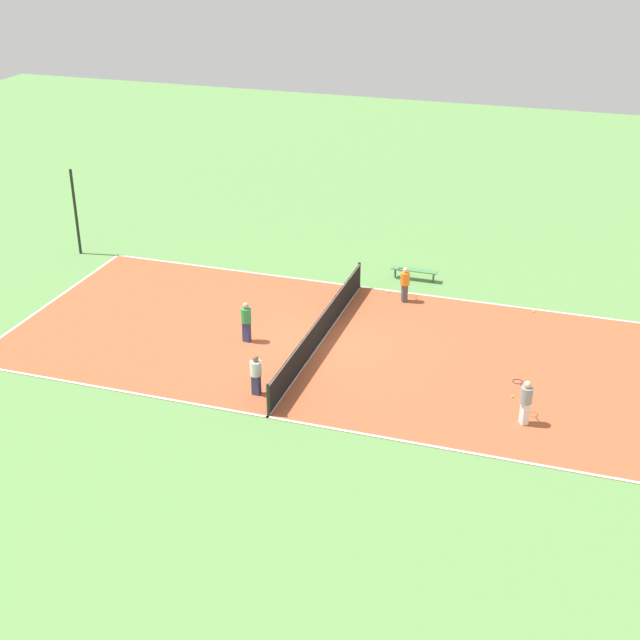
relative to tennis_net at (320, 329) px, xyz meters
name	(u,v)px	position (x,y,z in m)	size (l,w,h in m)	color
ground_plane	(320,343)	(0.00, 0.00, -0.57)	(80.00, 80.00, 0.00)	#60934C
court_surface	(320,343)	(0.00, 0.00, -0.56)	(10.35, 21.91, 0.02)	#B75633
tennis_net	(320,329)	(0.00, 0.00, 0.00)	(10.15, 0.10, 1.07)	black
bench	(414,271)	(6.52, -1.91, -0.17)	(0.36, 1.88, 0.45)	#4C8C4C
player_far_white	(256,373)	(-3.97, 0.81, 0.21)	(0.38, 0.38, 1.36)	navy
player_baseline_gray	(526,400)	(-3.10, -7.37, 0.27)	(0.96, 0.79, 1.44)	white
player_center_orange	(405,282)	(4.32, -2.00, 0.24)	(0.98, 0.73, 1.40)	#4C4C51
player_far_green	(246,320)	(-0.68, 2.48, 0.29)	(0.40, 0.40, 1.49)	navy
tennis_ball_left_sideline	(388,292)	(4.87, -1.23, -0.51)	(0.07, 0.07, 0.07)	#CCE033
tennis_ball_near_net	(533,311)	(4.84, -6.86, -0.51)	(0.07, 0.07, 0.07)	#CCE033
tennis_ball_far_baseline	(513,396)	(-1.68, -6.88, -0.51)	(0.07, 0.07, 0.07)	#CCE033
fence_post_back_right	(76,212)	(4.87, 12.58, 1.32)	(0.12, 0.12, 3.78)	black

